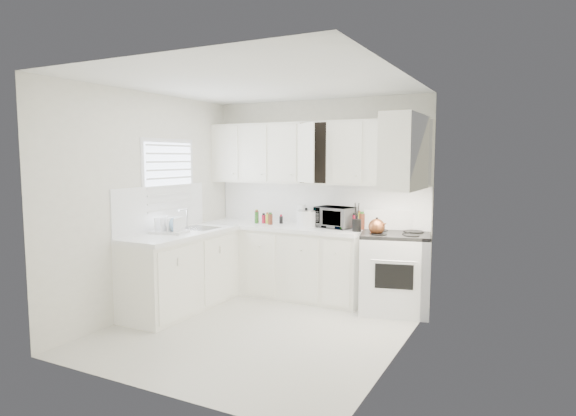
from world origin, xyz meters
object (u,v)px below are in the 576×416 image
Objects in this scene: stove at (395,262)px; microwave at (335,215)px; rice_cooker at (306,217)px; utensil_crock at (357,217)px; dish_rack at (169,224)px; tea_kettle at (377,226)px.

microwave is (-0.81, 0.12, 0.50)m from stove.
microwave is 1.94× the size of rice_cooker.
utensil_crock reaches higher than dish_rack.
rice_cooker is at bearing -148.56° from microwave.
utensil_crock is (-0.28, 0.09, 0.08)m from tea_kettle.
tea_kettle is at bearing -152.28° from stove.
rice_cooker is at bearing 165.87° from stove.
rice_cooker is (-0.99, 0.16, 0.02)m from tea_kettle.
stove reaches higher than tea_kettle.
microwave is 2.07m from dish_rack.
microwave reaches higher than stove.
utensil_crock is 2.25m from dish_rack.
utensil_crock is at bearing 11.45° from rice_cooker.
tea_kettle is 0.50× the size of microwave.
stove reaches higher than dish_rack.
dish_rack is at bearing -118.29° from rice_cooker.
utensil_crock reaches higher than rice_cooker.
stove reaches higher than rice_cooker.
microwave reaches higher than dish_rack.
rice_cooker is 1.72m from dish_rack.
stove is 5.10× the size of tea_kettle.
dish_rack is (-1.94, -1.13, -0.07)m from utensil_crock.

